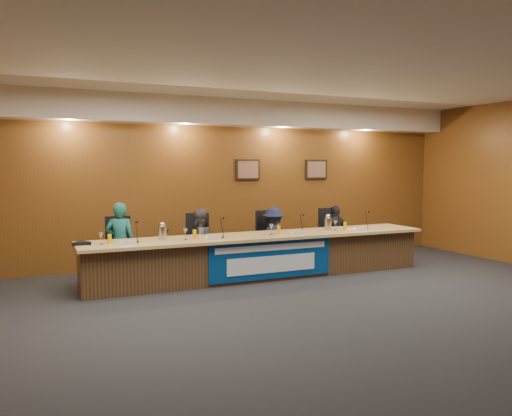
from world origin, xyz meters
The scene contains 39 objects.
floor centered at (0.00, 0.00, 0.00)m, with size 10.00×10.00×0.00m, color black.
ceiling centered at (0.00, 0.00, 3.20)m, with size 10.00×8.00×0.04m, color silver.
wall_back centered at (0.00, 4.00, 1.60)m, with size 10.00×0.04×3.20m, color brown.
soffit centered at (0.00, 3.75, 2.95)m, with size 10.00×0.50×0.50m, color beige.
dais_body centered at (0.00, 2.40, 0.35)m, with size 6.00×0.80×0.70m, color #4A321C.
dais_top centered at (0.00, 2.35, 0.72)m, with size 6.10×0.95×0.05m, color tan.
banner centered at (0.00, 1.99, 0.38)m, with size 2.20×0.02×0.65m, color navy.
banner_text_upper centered at (0.00, 1.97, 0.58)m, with size 2.00×0.01×0.10m, color silver.
banner_text_lower centered at (0.00, 1.97, 0.30)m, with size 1.60×0.01×0.28m, color silver.
wall_photo_left centered at (0.40, 3.97, 1.85)m, with size 0.52×0.04×0.42m, color black.
wall_photo_right centered at (2.00, 3.97, 1.85)m, with size 0.52×0.04×0.42m, color black.
panelist_a centered at (-2.30, 2.96, 0.67)m, with size 0.49×0.32×1.33m, color #13524F.
panelist_b centered at (-0.95, 2.96, 0.59)m, with size 0.57×0.44×1.17m, color #434348.
panelist_c centered at (0.50, 2.96, 0.58)m, with size 0.74×0.43×1.15m, color #131831.
panelist_d centered at (1.87, 2.96, 0.57)m, with size 0.67×0.28×1.15m, color black.
office_chair_a centered at (-2.30, 3.06, 0.48)m, with size 0.48×0.48×0.08m, color black.
office_chair_b centered at (-0.95, 3.06, 0.48)m, with size 0.48×0.48×0.08m, color black.
office_chair_c centered at (0.50, 3.06, 0.48)m, with size 0.48×0.48×0.08m, color black.
office_chair_d centered at (1.87, 3.06, 0.48)m, with size 0.48×0.48×0.08m, color black.
nameplate_a centered at (-2.30, 2.13, 0.80)m, with size 0.24×0.06×0.09m, color white.
microphone_a centered at (-2.16, 2.29, 0.76)m, with size 0.07×0.07×0.02m, color black.
juice_glass_a centered at (-2.55, 2.31, 0.82)m, with size 0.06×0.06×0.15m, color #DFA000.
water_glass_a centered at (-2.67, 2.33, 0.84)m, with size 0.08×0.08×0.18m, color silver.
nameplate_b centered at (-0.97, 2.09, 0.80)m, with size 0.24×0.06×0.09m, color white.
microphone_b centered at (-0.79, 2.26, 0.76)m, with size 0.07×0.07×0.02m, color black.
juice_glass_b centered at (-1.22, 2.31, 0.82)m, with size 0.06×0.06×0.15m, color #DFA000.
water_glass_b centered at (-1.39, 2.27, 0.84)m, with size 0.08×0.08×0.18m, color silver.
nameplate_c centered at (0.54, 2.07, 0.80)m, with size 0.24×0.06×0.09m, color white.
microphone_c centered at (0.66, 2.21, 0.76)m, with size 0.07×0.07×0.02m, color black.
juice_glass_c centered at (0.29, 2.32, 0.82)m, with size 0.06×0.06×0.15m, color #DFA000.
water_glass_c centered at (0.13, 2.28, 0.84)m, with size 0.08×0.08×0.18m, color silver.
nameplate_d centered at (1.86, 2.09, 0.80)m, with size 0.24×0.06×0.09m, color white.
microphone_d centered at (2.08, 2.29, 0.76)m, with size 0.07×0.07×0.02m, color black.
juice_glass_d centered at (1.62, 2.28, 0.82)m, with size 0.06×0.06×0.15m, color #DFA000.
water_glass_d centered at (1.45, 2.34, 0.84)m, with size 0.08×0.08×0.18m, color silver.
carafe_left centered at (-1.72, 2.43, 0.86)m, with size 0.13×0.13×0.22m, color silver.
carafe_right centered at (1.35, 2.42, 0.86)m, with size 0.13×0.13×0.23m, color silver.
speakerphone centered at (-2.95, 2.40, 0.78)m, with size 0.32×0.32×0.05m, color black.
paper_stack centered at (1.84, 2.28, 0.75)m, with size 0.22×0.30×0.01m, color white.
Camera 1 is at (-3.52, -5.38, 1.92)m, focal length 35.00 mm.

